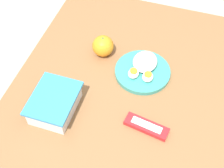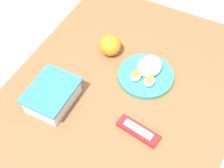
{
  "view_description": "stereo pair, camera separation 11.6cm",
  "coord_description": "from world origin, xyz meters",
  "views": [
    {
      "loc": [
        -0.73,
        -0.18,
        1.71
      ],
      "look_at": [
        -0.05,
        0.04,
        0.8
      ],
      "focal_mm": 50.0,
      "sensor_mm": 36.0,
      "label": 1
    },
    {
      "loc": [
        -0.68,
        -0.29,
        1.71
      ],
      "look_at": [
        -0.05,
        0.04,
        0.8
      ],
      "focal_mm": 50.0,
      "sensor_mm": 36.0,
      "label": 2
    }
  ],
  "objects": [
    {
      "name": "food_container",
      "position": [
        -0.2,
        0.2,
        0.8
      ],
      "size": [
        0.19,
        0.15,
        0.08
      ],
      "color": "white",
      "rests_on": "table"
    },
    {
      "name": "candy_bar",
      "position": [
        -0.17,
        -0.13,
        0.78
      ],
      "size": [
        0.07,
        0.16,
        0.02
      ],
      "color": "red",
      "rests_on": "table"
    },
    {
      "name": "table",
      "position": [
        0.0,
        0.0,
        0.63
      ],
      "size": [
        1.01,
        0.83,
        0.77
      ],
      "color": "brown",
      "rests_on": "ground_plane"
    },
    {
      "name": "ground_plane",
      "position": [
        0.0,
        0.0,
        0.0
      ],
      "size": [
        10.0,
        10.0,
        0.0
      ],
      "primitive_type": "plane",
      "color": "#B2A899"
    },
    {
      "name": "orange_fruit",
      "position": [
        0.11,
        0.13,
        0.81
      ],
      "size": [
        0.09,
        0.09,
        0.09
      ],
      "color": "orange",
      "rests_on": "table"
    },
    {
      "name": "rice_plate",
      "position": [
        0.07,
        -0.05,
        0.78
      ],
      "size": [
        0.22,
        0.22,
        0.05
      ],
      "color": "teal",
      "rests_on": "table"
    }
  ]
}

